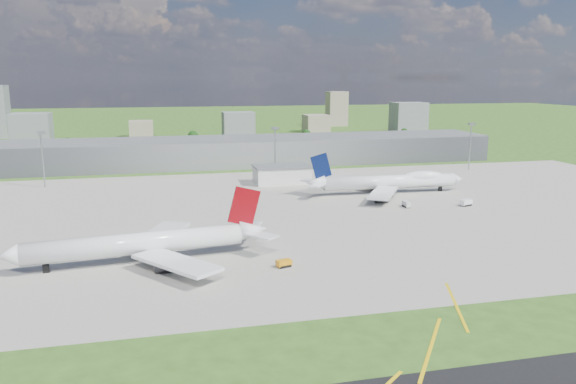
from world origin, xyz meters
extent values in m
plane|color=#2D4D18|center=(0.00, 150.00, 0.00)|extent=(1400.00, 1400.00, 0.00)
cube|color=gray|center=(10.00, 40.00, 0.04)|extent=(360.00, 190.00, 0.08)
cube|color=slate|center=(0.00, 165.00, 7.50)|extent=(300.00, 42.00, 15.00)
cube|color=silver|center=(10.00, 100.00, 4.00)|extent=(26.00, 16.00, 8.00)
cylinder|color=gray|center=(-100.00, 115.00, 12.50)|extent=(0.70, 0.70, 25.00)
cube|color=gray|center=(-100.00, 115.00, 25.30)|extent=(3.50, 2.00, 1.20)
cylinder|color=gray|center=(10.00, 115.00, 12.50)|extent=(0.70, 0.70, 25.00)
cube|color=gray|center=(10.00, 115.00, 25.30)|extent=(3.50, 2.00, 1.20)
cylinder|color=gray|center=(120.00, 115.00, 12.50)|extent=(0.70, 0.70, 25.00)
cube|color=gray|center=(120.00, 115.00, 25.30)|extent=(3.50, 2.00, 1.20)
cylinder|color=white|center=(-55.34, -7.96, 5.54)|extent=(58.76, 12.76, 6.05)
cone|color=white|center=(-86.88, -11.63, 5.54)|extent=(5.70, 6.59, 6.05)
cone|color=white|center=(-22.31, -4.12, 6.35)|extent=(8.71, 6.94, 6.05)
cube|color=#9E0811|center=(-57.35, -8.20, 3.67)|extent=(47.90, 8.00, 1.31)
cube|color=white|center=(-45.18, -21.25, 3.73)|extent=(22.91, 26.44, 0.91)
cube|color=white|center=(-48.50, 7.30, 3.73)|extent=(18.72, 27.65, 0.91)
cube|color=maroon|center=(-24.81, -4.41, 13.61)|extent=(10.03, 1.66, 12.18)
cylinder|color=#38383D|center=(-48.05, -17.77, 1.81)|extent=(5.88, 3.84, 3.22)
cylinder|color=#38383D|center=(-50.50, 3.25, 1.81)|extent=(5.88, 3.84, 3.22)
cube|color=black|center=(-48.81, -11.77, 1.26)|extent=(1.74, 1.39, 2.52)
cube|color=black|center=(-49.86, -2.76, 1.26)|extent=(1.74, 1.39, 2.52)
cube|color=black|center=(-78.37, -10.64, 1.26)|extent=(1.74, 1.39, 2.52)
cylinder|color=white|center=(50.69, 64.29, 5.30)|extent=(59.91, 8.21, 5.97)
cone|color=white|center=(82.93, 63.08, 5.30)|extent=(5.04, 6.15, 5.97)
cone|color=white|center=(16.99, 65.56, 6.07)|extent=(7.93, 6.26, 5.97)
cube|color=navy|center=(52.61, 64.22, 3.45)|extent=(49.03, 4.29, 1.25)
ellipsoid|color=white|center=(66.20, 63.71, 7.09)|extent=(19.32, 6.69, 5.38)
cube|color=white|center=(42.60, 79.23, 3.56)|extent=(20.22, 27.81, 0.87)
cube|color=white|center=(41.50, 50.00, 3.56)|extent=(21.64, 27.37, 0.87)
cube|color=#08133D|center=(19.40, 65.47, 13.10)|extent=(9.61, 0.84, 11.64)
cylinder|color=#38383D|center=(46.01, 73.14, 1.73)|extent=(5.41, 3.28, 3.08)
cylinder|color=#38383D|center=(40.81, 82.98, 1.73)|extent=(5.41, 3.28, 3.08)
cylinder|color=#38383D|center=(45.36, 55.81, 1.73)|extent=(5.41, 3.28, 3.08)
cylinder|color=#38383D|center=(39.44, 46.40, 1.73)|extent=(5.41, 3.28, 3.08)
cube|color=black|center=(45.07, 68.84, 1.20)|extent=(1.58, 1.21, 2.41)
cube|color=black|center=(44.75, 60.17, 1.20)|extent=(1.58, 1.21, 2.41)
cube|color=black|center=(74.75, 63.38, 1.20)|extent=(1.58, 1.21, 2.41)
cube|color=orange|center=(-16.76, -20.70, 1.23)|extent=(4.47, 3.28, 1.60)
cube|color=black|center=(-16.76, -20.70, 0.43)|extent=(3.92, 3.23, 0.70)
cube|color=silver|center=(46.25, 37.44, 1.43)|extent=(2.02, 4.56, 2.01)
cube|color=black|center=(46.25, 37.44, 0.43)|extent=(2.12, 3.88, 0.70)
cube|color=white|center=(70.44, 34.21, 1.55)|extent=(5.51, 3.84, 2.23)
cube|color=black|center=(70.44, 34.21, 0.43)|extent=(4.84, 3.70, 0.70)
cube|color=slate|center=(-140.00, 300.00, 12.00)|extent=(28.00, 22.00, 24.00)
cube|color=gray|center=(-60.00, 340.00, 7.00)|extent=(20.00, 18.00, 14.00)
cube|color=slate|center=(20.00, 310.00, 11.00)|extent=(26.00, 20.00, 22.00)
cube|color=gray|center=(100.00, 350.00, 8.00)|extent=(22.00, 24.00, 16.00)
cube|color=slate|center=(180.00, 320.00, 14.00)|extent=(30.00, 22.00, 28.00)
cube|color=gray|center=(140.00, 410.00, 18.00)|extent=(20.00, 18.00, 36.00)
cylinder|color=#382314|center=(-110.00, 265.00, 1.50)|extent=(0.70, 0.70, 3.00)
sphere|color=black|center=(-110.00, 265.00, 4.88)|extent=(6.75, 6.75, 6.75)
cylinder|color=#382314|center=(-20.00, 280.00, 1.80)|extent=(0.70, 0.70, 3.60)
sphere|color=black|center=(-20.00, 280.00, 5.85)|extent=(8.10, 8.10, 8.10)
cylinder|color=#382314|center=(70.00, 275.00, 1.70)|extent=(0.70, 0.70, 3.40)
sphere|color=black|center=(70.00, 275.00, 5.53)|extent=(7.65, 7.65, 7.65)
cylinder|color=#382314|center=(160.00, 285.00, 1.40)|extent=(0.70, 0.70, 2.80)
sphere|color=black|center=(160.00, 285.00, 4.55)|extent=(6.30, 6.30, 6.30)
camera|label=1|loc=(-49.10, -161.25, 50.13)|focal=35.00mm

